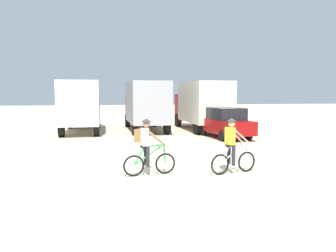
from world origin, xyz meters
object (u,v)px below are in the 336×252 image
(box_truck_avon_van, at_px, (81,104))
(cyclist_cowboy_hat, at_px, (232,148))
(sedan_parked, at_px, (225,123))
(cyclist_orange_shirt, at_px, (148,149))
(bicycle_spare, at_px, (236,133))
(supply_crate, at_px, (141,136))
(box_truck_cream_rv, at_px, (202,103))
(box_truck_grey_hauler, at_px, (146,104))

(box_truck_avon_van, height_order, cyclist_cowboy_hat, box_truck_avon_van)
(box_truck_avon_van, bearing_deg, sedan_parked, -26.68)
(cyclist_orange_shirt, xyz_separation_m, bicycle_spare, (5.69, 7.14, -0.45))
(cyclist_orange_shirt, distance_m, supply_crate, 7.32)
(cyclist_cowboy_hat, relative_size, bicycle_spare, 1.10)
(sedan_parked, xyz_separation_m, bicycle_spare, (0.33, -0.92, -0.48))
(box_truck_avon_van, xyz_separation_m, sedan_parked, (8.49, -4.27, -0.99))
(box_truck_avon_van, xyz_separation_m, bicycle_spare, (8.81, -5.19, -1.48))
(box_truck_avon_van, relative_size, box_truck_cream_rv, 0.99)
(box_truck_grey_hauler, xyz_separation_m, sedan_parked, (4.18, -4.44, -0.99))
(box_truck_cream_rv, height_order, supply_crate, box_truck_cream_rv)
(supply_crate, bearing_deg, box_truck_grey_hauler, 81.27)
(cyclist_cowboy_hat, distance_m, supply_crate, 7.89)
(box_truck_grey_hauler, relative_size, supply_crate, 10.12)
(box_truck_cream_rv, relative_size, cyclist_orange_shirt, 3.76)
(sedan_parked, bearing_deg, supply_crate, -171.17)
(box_truck_cream_rv, distance_m, supply_crate, 6.93)
(sedan_parked, bearing_deg, box_truck_cream_rv, 94.15)
(cyclist_orange_shirt, height_order, bicycle_spare, cyclist_orange_shirt)
(cyclist_cowboy_hat, distance_m, bicycle_spare, 7.95)
(cyclist_cowboy_hat, bearing_deg, box_truck_cream_rv, 79.31)
(sedan_parked, xyz_separation_m, cyclist_cowboy_hat, (-2.64, -8.29, -0.04))
(box_truck_cream_rv, xyz_separation_m, supply_crate, (-4.68, -4.87, -1.54))
(cyclist_orange_shirt, bearing_deg, box_truck_cream_rv, 67.37)
(box_truck_grey_hauler, bearing_deg, bicycle_spare, -49.98)
(box_truck_avon_van, xyz_separation_m, box_truck_cream_rv, (8.19, -0.17, 0.00))
(box_truck_cream_rv, bearing_deg, supply_crate, -133.89)
(box_truck_cream_rv, bearing_deg, sedan_parked, -85.85)
(box_truck_grey_hauler, xyz_separation_m, cyclist_cowboy_hat, (1.55, -12.73, -1.03))
(box_truck_avon_van, xyz_separation_m, cyclist_cowboy_hat, (5.85, -12.55, -1.03))
(cyclist_cowboy_hat, bearing_deg, supply_crate, 107.35)
(box_truck_cream_rv, distance_m, bicycle_spare, 5.27)
(box_truck_cream_rv, bearing_deg, cyclist_cowboy_hat, -100.69)
(box_truck_grey_hauler, xyz_separation_m, supply_crate, (-0.80, -5.22, -1.54))
(box_truck_grey_hauler, distance_m, bicycle_spare, 7.16)
(sedan_parked, xyz_separation_m, cyclist_orange_shirt, (-5.37, -8.07, -0.04))
(bicycle_spare, bearing_deg, box_truck_grey_hauler, 130.02)
(bicycle_spare, distance_m, supply_crate, 5.31)
(cyclist_orange_shirt, distance_m, cyclist_cowboy_hat, 2.74)
(box_truck_avon_van, distance_m, supply_crate, 6.33)
(box_truck_cream_rv, relative_size, supply_crate, 10.12)
(box_truck_avon_van, bearing_deg, box_truck_cream_rv, -1.19)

